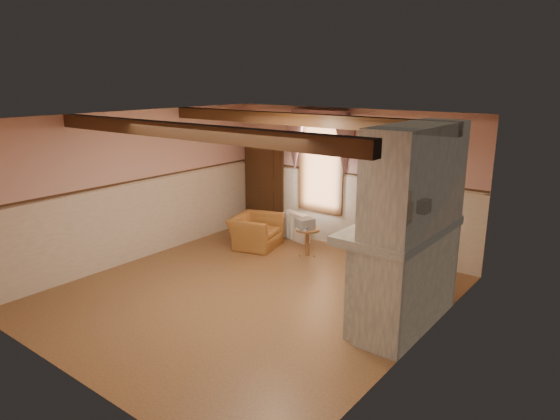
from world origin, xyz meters
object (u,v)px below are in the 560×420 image
Objects in this scene: mantel_clock at (424,207)px; bowl at (397,224)px; armchair at (256,231)px; side_table at (307,242)px; radiator at (297,227)px; oil_lamp at (409,211)px.

bowl is at bearing -90.00° from mantel_clock.
mantel_clock is (3.67, -0.44, 1.20)m from armchair.
bowl reaches higher than side_table.
radiator reaches higher than side_table.
bowl is 1.24× the size of oil_lamp.
oil_lamp reaches higher than side_table.
mantel_clock is at bearing 90.00° from oil_lamp.
armchair is 3.54× the size of oil_lamp.
armchair is at bearing 173.16° from mantel_clock.
bowl is (2.52, -1.56, 1.19)m from side_table.
bowl is 0.39m from oil_lamp.
oil_lamp reaches higher than mantel_clock.
armchair is at bearing 159.71° from bowl.
oil_lamp is (0.00, 0.38, 0.10)m from bowl.
armchair is 4.08m from bowl.
oil_lamp is (0.00, -0.54, 0.04)m from mantel_clock.
armchair is at bearing -99.92° from radiator.
side_table is 1.58× the size of bowl.
mantel_clock is 0.54m from oil_lamp.
mantel_clock is (2.52, -0.64, 1.25)m from side_table.
armchair is at bearing -169.99° from side_table.
radiator is at bearing 158.27° from mantel_clock.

